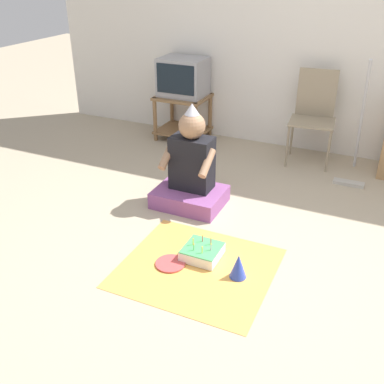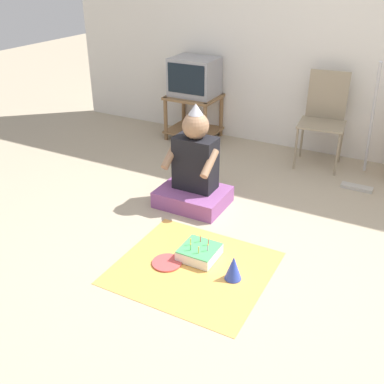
% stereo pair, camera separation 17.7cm
% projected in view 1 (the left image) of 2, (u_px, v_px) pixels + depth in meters
% --- Properties ---
extents(ground_plane, '(16.00, 16.00, 0.00)m').
position_uv_depth(ground_plane, '(254.00, 262.00, 3.13)').
color(ground_plane, tan).
extents(wall_back, '(6.40, 0.06, 2.55)m').
position_uv_depth(wall_back, '(334.00, 28.00, 4.37)').
color(wall_back, silver).
rests_on(wall_back, ground_plane).
extents(tv_stand, '(0.57, 0.48, 0.50)m').
position_uv_depth(tv_stand, '(183.00, 113.00, 5.16)').
color(tv_stand, olive).
rests_on(tv_stand, ground_plane).
extents(tv, '(0.50, 0.40, 0.42)m').
position_uv_depth(tv, '(183.00, 77.00, 4.98)').
color(tv, '#99999E').
rests_on(tv, tv_stand).
extents(folding_chair, '(0.47, 0.43, 0.92)m').
position_uv_depth(folding_chair, '(314.00, 111.00, 4.49)').
color(folding_chair, gray).
rests_on(folding_chair, ground_plane).
extents(dust_mop, '(0.28, 0.45, 1.15)m').
position_uv_depth(dust_mop, '(356.00, 148.00, 4.13)').
color(dust_mop, '#B2ADA3').
rests_on(dust_mop, ground_plane).
extents(person_seated, '(0.57, 0.45, 0.88)m').
position_uv_depth(person_seated, '(191.00, 173.00, 3.75)').
color(person_seated, '#8C4C8C').
rests_on(person_seated, ground_plane).
extents(party_cloth, '(1.01, 0.93, 0.01)m').
position_uv_depth(party_cloth, '(197.00, 267.00, 3.07)').
color(party_cloth, '#EFA84C').
rests_on(party_cloth, ground_plane).
extents(birthday_cake, '(0.26, 0.26, 0.14)m').
position_uv_depth(birthday_cake, '(202.00, 252.00, 3.16)').
color(birthday_cake, white).
rests_on(birthday_cake, party_cloth).
extents(party_hat_blue, '(0.11, 0.11, 0.17)m').
position_uv_depth(party_hat_blue, '(238.00, 266.00, 2.94)').
color(party_hat_blue, blue).
rests_on(party_hat_blue, party_cloth).
extents(paper_plate, '(0.21, 0.21, 0.01)m').
position_uv_depth(paper_plate, '(170.00, 263.00, 3.10)').
color(paper_plate, '#D84C4C').
rests_on(paper_plate, party_cloth).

